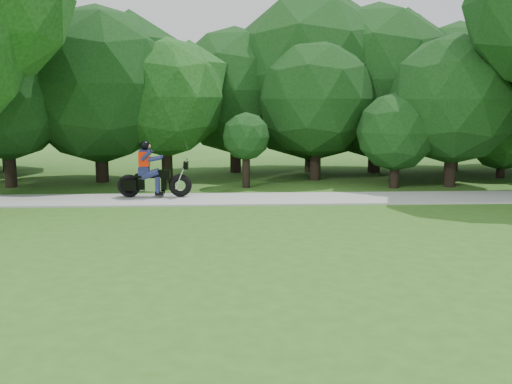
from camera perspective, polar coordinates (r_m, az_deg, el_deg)
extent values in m
plane|color=#32601B|center=(10.94, 6.29, -8.03)|extent=(100.00, 100.00, 0.00)
cube|color=#A9A9A4|center=(18.67, 2.47, -0.68)|extent=(60.00, 2.20, 0.06)
cylinder|color=black|center=(25.70, -2.06, 3.99)|extent=(0.48, 0.48, 1.80)
sphere|color=black|center=(25.60, -2.10, 10.06)|extent=(5.60, 5.60, 5.60)
cylinder|color=black|center=(21.71, 13.67, 1.89)|extent=(0.34, 0.34, 1.14)
sphere|color=black|center=(21.57, 13.82, 5.88)|extent=(2.89, 2.89, 2.89)
cylinder|color=black|center=(22.57, 18.85, 2.64)|extent=(0.44, 0.44, 1.70)
sphere|color=black|center=(22.45, 19.17, 8.77)|extent=(4.81, 4.81, 4.81)
cylinder|color=black|center=(25.98, 23.26, 2.24)|extent=(0.35, 0.35, 0.84)
sphere|color=#183E11|center=(25.87, 23.45, 5.26)|extent=(2.94, 2.94, 2.94)
cylinder|color=black|center=(27.95, 19.10, 3.91)|extent=(0.50, 0.50, 1.80)
sphere|color=black|center=(27.86, 19.41, 9.75)|extent=(5.99, 5.99, 5.99)
cylinder|color=black|center=(21.18, -0.99, 2.23)|extent=(0.29, 0.29, 1.32)
sphere|color=black|center=(21.07, -1.00, 5.58)|extent=(1.78, 1.78, 1.78)
cylinder|color=black|center=(28.39, -23.59, 3.72)|extent=(0.51, 0.51, 1.80)
sphere|color=black|center=(28.30, -23.97, 9.59)|extent=(6.19, 6.19, 6.19)
cylinder|color=black|center=(23.04, -8.89, 3.28)|extent=(0.44, 0.44, 1.80)
sphere|color=#183E11|center=(22.92, -9.04, 9.34)|extent=(4.72, 4.72, 4.72)
cylinder|color=black|center=(23.31, 5.96, 3.33)|extent=(0.44, 0.44, 1.74)
sphere|color=black|center=(23.19, 6.06, 9.25)|extent=(4.73, 4.73, 4.73)
cylinder|color=black|center=(25.92, 5.55, 4.00)|extent=(0.57, 0.57, 1.80)
sphere|color=black|center=(25.84, 5.66, 11.31)|extent=(7.40, 7.40, 7.40)
cylinder|color=black|center=(26.25, 11.75, 3.91)|extent=(0.54, 0.54, 1.80)
sphere|color=black|center=(26.16, 11.98, 10.73)|extent=(6.83, 6.83, 6.83)
cylinder|color=black|center=(23.09, -23.39, 2.65)|extent=(0.43, 0.43, 1.80)
sphere|color=black|center=(22.97, -23.78, 8.62)|extent=(4.64, 4.64, 4.64)
cylinder|color=black|center=(23.43, -15.18, 3.17)|extent=(0.51, 0.51, 1.80)
sphere|color=black|center=(23.32, -15.48, 10.25)|extent=(6.14, 6.14, 6.14)
torus|color=black|center=(19.18, -12.58, 0.61)|extent=(0.76, 0.22, 0.76)
torus|color=black|center=(18.97, -7.58, 0.65)|extent=(0.76, 0.22, 0.76)
cube|color=black|center=(19.08, -10.70, 0.79)|extent=(1.21, 0.26, 0.35)
cube|color=silver|center=(19.05, -10.20, 0.79)|extent=(0.52, 0.37, 0.43)
cube|color=black|center=(18.98, -9.42, 1.77)|extent=(0.56, 0.33, 0.28)
cube|color=black|center=(19.06, -11.12, 1.62)|extent=(0.56, 0.35, 0.11)
cylinder|color=silver|center=(18.91, -7.47, 1.79)|extent=(0.43, 0.05, 0.97)
cylinder|color=silver|center=(18.85, -6.95, 3.20)|extent=(0.04, 0.69, 0.04)
cube|color=black|center=(18.93, -12.55, 0.66)|extent=(0.45, 0.13, 0.37)
cube|color=black|center=(19.40, -12.31, 0.87)|extent=(0.45, 0.13, 0.37)
cube|color=#1B2348|center=(19.04, -11.14, 2.07)|extent=(0.33, 0.41, 0.26)
cube|color=#1B2348|center=(18.99, -11.11, 3.24)|extent=(0.28, 0.46, 0.61)
cube|color=#FF2205|center=(18.99, -11.11, 3.30)|extent=(0.31, 0.50, 0.48)
sphere|color=black|center=(18.95, -11.06, 4.61)|extent=(0.30, 0.30, 0.30)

